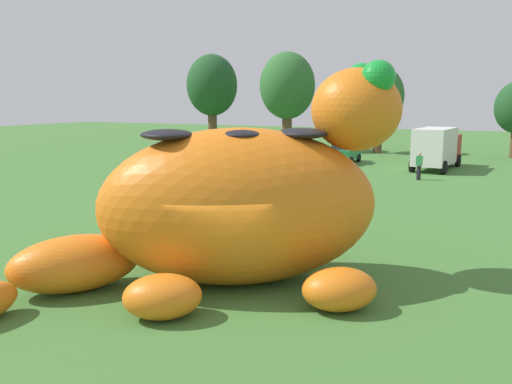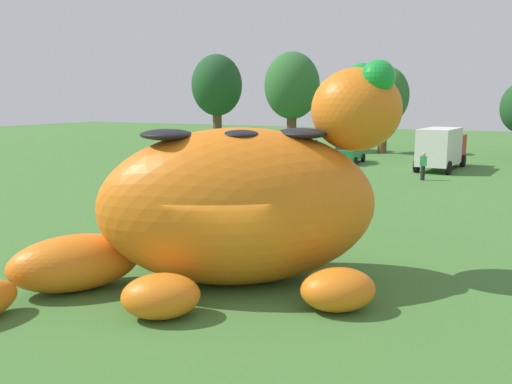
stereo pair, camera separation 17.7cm
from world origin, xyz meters
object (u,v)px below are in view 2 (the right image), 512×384
(spectator_mid_field, at_px, (423,166))
(spectator_wandering, at_px, (216,179))
(car_red, at_px, (305,150))
(box_truck, at_px, (442,147))
(car_green, at_px, (349,152))
(giant_inflatable_creature, at_px, (239,204))
(car_silver, at_px, (251,149))
(spectator_by_cars, at_px, (275,155))
(spectator_far_side, at_px, (293,157))
(spectator_near_inflatable, at_px, (207,169))

(spectator_mid_field, bearing_deg, spectator_wandering, -130.69)
(car_red, relative_size, box_truck, 0.64)
(car_green, xyz_separation_m, spectator_wandering, (-2.08, -16.71, -0.01))
(box_truck, relative_size, spectator_wandering, 3.85)
(giant_inflatable_creature, height_order, car_silver, giant_inflatable_creature)
(giant_inflatable_creature, relative_size, car_green, 2.42)
(spectator_mid_field, distance_m, spectator_by_cars, 11.29)
(spectator_mid_field, height_order, spectator_far_side, same)
(car_green, bearing_deg, spectator_near_inflatable, -108.75)
(car_silver, height_order, spectator_near_inflatable, car_silver)
(giant_inflatable_creature, bearing_deg, spectator_mid_field, 86.27)
(spectator_far_side, bearing_deg, spectator_mid_field, -9.26)
(spectator_far_side, bearing_deg, spectator_by_cars, 154.52)
(giant_inflatable_creature, bearing_deg, spectator_far_side, 109.14)
(giant_inflatable_creature, bearing_deg, spectator_near_inflatable, 124.65)
(spectator_by_cars, relative_size, spectator_far_side, 1.00)
(car_silver, distance_m, spectator_near_inflatable, 12.74)
(car_red, distance_m, spectator_by_cars, 4.04)
(giant_inflatable_creature, relative_size, spectator_mid_field, 5.87)
(box_truck, bearing_deg, spectator_far_side, -156.48)
(spectator_far_side, bearing_deg, car_red, 100.82)
(spectator_near_inflatable, height_order, spectator_by_cars, same)
(box_truck, height_order, spectator_near_inflatable, box_truck)
(spectator_mid_field, bearing_deg, giant_inflatable_creature, -93.73)
(car_silver, relative_size, spectator_far_side, 2.51)
(car_red, distance_m, box_truck, 10.57)
(car_red, distance_m, spectator_far_side, 4.88)
(spectator_mid_field, distance_m, spectator_far_side, 9.43)
(giant_inflatable_creature, distance_m, box_truck, 27.04)
(giant_inflatable_creature, distance_m, car_green, 28.34)
(box_truck, bearing_deg, spectator_wandering, -119.72)
(car_green, relative_size, spectator_mid_field, 2.43)
(spectator_mid_field, distance_m, spectator_wandering, 13.43)
(spectator_by_cars, bearing_deg, box_truck, 16.45)
(car_green, relative_size, box_truck, 0.63)
(car_silver, distance_m, car_red, 4.51)
(car_green, bearing_deg, car_red, -176.48)
(car_red, xyz_separation_m, spectator_near_inflatable, (-1.05, -13.30, -0.01))
(giant_inflatable_creature, relative_size, spectator_by_cars, 5.87)
(car_green, height_order, spectator_by_cars, car_green)
(box_truck, height_order, spectator_wandering, box_truck)
(spectator_near_inflatable, xyz_separation_m, spectator_far_side, (1.96, 8.51, 0.00))
(box_truck, relative_size, spectator_mid_field, 3.85)
(car_red, height_order, spectator_mid_field, car_red)
(car_red, distance_m, spectator_mid_field, 12.01)
(giant_inflatable_creature, distance_m, spectator_mid_field, 21.37)
(car_silver, relative_size, car_green, 1.03)
(spectator_far_side, bearing_deg, car_silver, 144.54)
(box_truck, relative_size, spectator_near_inflatable, 3.85)
(box_truck, relative_size, spectator_by_cars, 3.85)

